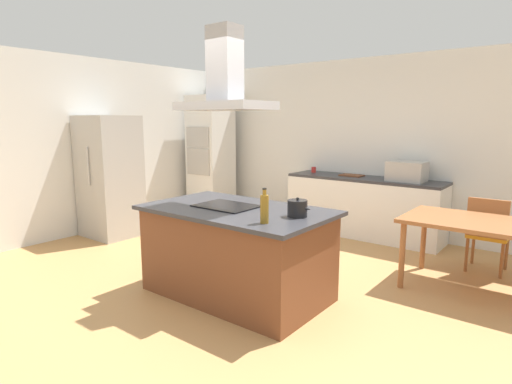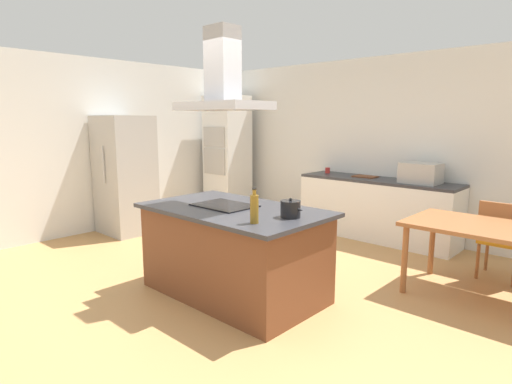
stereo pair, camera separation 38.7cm
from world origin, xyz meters
name	(u,v)px [view 2 (the right image)]	position (x,y,z in m)	size (l,w,h in m)	color
ground	(318,259)	(0.00, 1.50, 0.00)	(16.00, 16.00, 0.00)	tan
wall_back	(386,147)	(0.00, 3.25, 1.35)	(7.20, 0.10, 2.70)	white
wall_left	(134,144)	(-3.45, 1.00, 1.35)	(0.10, 8.80, 2.70)	white
kitchen_island	(234,251)	(0.00, 0.00, 0.45)	(1.86, 1.10, 0.90)	brown
cooktop	(224,205)	(-0.13, 0.00, 0.91)	(0.60, 0.44, 0.01)	black
tea_kettle	(291,209)	(0.67, 0.06, 0.98)	(0.23, 0.18, 0.18)	black
olive_oil_bottle	(254,208)	(0.58, -0.32, 1.03)	(0.07, 0.07, 0.30)	olive
back_counter	(376,209)	(0.08, 2.88, 0.45)	(2.34, 0.62, 0.90)	white
countertop_microwave	(421,173)	(0.71, 2.88, 1.04)	(0.50, 0.38, 0.28)	#B2AFAA
coffee_mug_red	(328,170)	(-0.84, 2.95, 0.95)	(0.08, 0.08, 0.09)	red
cutting_board	(365,177)	(-0.15, 2.93, 0.91)	(0.34, 0.24, 0.02)	brown
wall_oven_stack	(227,155)	(-2.90, 2.65, 1.10)	(0.70, 0.66, 2.20)	white
refrigerator	(125,175)	(-2.98, 0.54, 0.91)	(0.80, 0.73, 1.82)	#B2AFAA
dining_table	(484,234)	(1.87, 1.58, 0.67)	(1.40, 0.90, 0.75)	#995B33
chair_facing_back_wall	(501,236)	(1.87, 2.24, 0.51)	(0.42, 0.42, 0.89)	gold
range_hood	(223,84)	(-0.13, 0.00, 2.10)	(0.90, 0.55, 0.78)	#ADADB2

